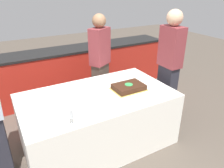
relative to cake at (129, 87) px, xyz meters
The scene contains 10 objects.
ground_plane 0.90m from the cake, behind, with size 14.00×14.00×0.00m, color brown.
back_counter 1.78m from the cake, 104.16° to the left, with size 4.40×0.58×0.92m.
dining_table 0.60m from the cake, behind, with size 1.92×1.10×0.75m.
cake is the anchor object (origin of this frame).
plate_stack 1.17m from the cake, behind, with size 0.24×0.24×0.05m.
wine_glass 1.01m from the cake, 157.45° to the right, with size 0.06×0.06×0.18m.
side_plate_near_cake 0.31m from the cake, 89.80° to the left, with size 0.20×0.20×0.00m.
utensil_pile 0.64m from the cake, 147.95° to the right, with size 0.17×0.10×0.02m.
person_cutting_cake 0.84m from the cake, 90.00° to the left, with size 0.38×0.33×1.63m.
person_seated_right 0.77m from the cake, ahead, with size 0.22×0.34×1.73m.
Camera 1 is at (-1.04, -2.22, 2.04)m, focal length 35.00 mm.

